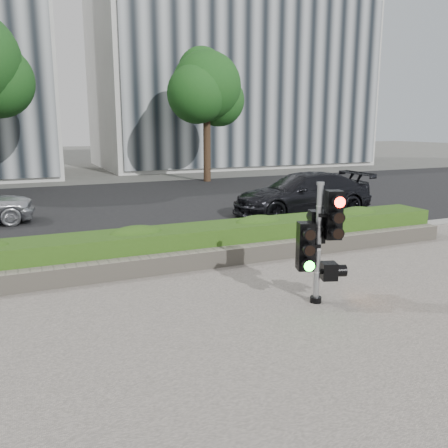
# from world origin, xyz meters

# --- Properties ---
(ground) EXTENTS (120.00, 120.00, 0.00)m
(ground) POSITION_xyz_m (0.00, 0.00, 0.00)
(ground) COLOR #51514C
(ground) RESTS_ON ground
(sidewalk) EXTENTS (16.00, 11.00, 0.03)m
(sidewalk) POSITION_xyz_m (0.00, -2.50, 0.01)
(sidewalk) COLOR #9E9389
(sidewalk) RESTS_ON ground
(road) EXTENTS (60.00, 13.00, 0.02)m
(road) POSITION_xyz_m (0.00, 10.00, 0.01)
(road) COLOR black
(road) RESTS_ON ground
(curb) EXTENTS (60.00, 0.25, 0.12)m
(curb) POSITION_xyz_m (0.00, 3.15, 0.06)
(curb) COLOR gray
(curb) RESTS_ON ground
(stone_wall) EXTENTS (12.00, 0.32, 0.34)m
(stone_wall) POSITION_xyz_m (0.00, 1.90, 0.20)
(stone_wall) COLOR gray
(stone_wall) RESTS_ON sidewalk
(hedge) EXTENTS (12.00, 1.00, 0.68)m
(hedge) POSITION_xyz_m (0.00, 2.55, 0.37)
(hedge) COLOR #518127
(hedge) RESTS_ON sidewalk
(building_right) EXTENTS (18.00, 10.00, 12.00)m
(building_right) POSITION_xyz_m (11.00, 25.00, 6.00)
(building_right) COLOR #B7B7B2
(building_right) RESTS_ON ground
(tree_right) EXTENTS (4.10, 3.58, 6.53)m
(tree_right) POSITION_xyz_m (5.48, 15.55, 4.48)
(tree_right) COLOR black
(tree_right) RESTS_ON ground
(traffic_signal) EXTENTS (0.70, 0.58, 1.90)m
(traffic_signal) POSITION_xyz_m (0.93, -0.54, 1.08)
(traffic_signal) COLOR black
(traffic_signal) RESTS_ON sidewalk
(car_dark) EXTENTS (4.49, 1.83, 1.30)m
(car_dark) POSITION_xyz_m (4.86, 5.95, 0.67)
(car_dark) COLOR black
(car_dark) RESTS_ON road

